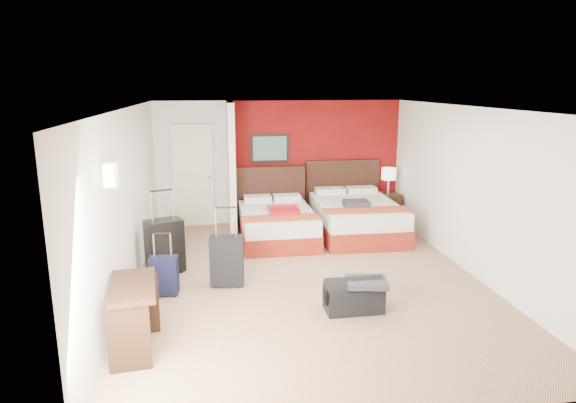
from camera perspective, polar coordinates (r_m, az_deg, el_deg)
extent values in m
plane|color=tan|center=(7.52, 2.21, -8.79)|extent=(6.50, 6.50, 0.00)
cube|color=white|center=(10.30, -1.00, 4.48)|extent=(5.00, 0.04, 2.50)
cube|color=white|center=(7.13, -17.87, -0.12)|extent=(0.04, 6.50, 2.50)
cube|color=black|center=(10.18, -2.09, 6.08)|extent=(0.78, 0.03, 0.58)
cube|color=white|center=(5.54, -19.59, 2.91)|extent=(0.12, 0.20, 0.24)
cube|color=maroon|center=(10.40, 3.13, 4.55)|extent=(3.50, 0.04, 2.50)
cube|color=silver|center=(9.59, -6.46, 3.75)|extent=(0.12, 1.20, 2.50)
cube|color=silver|center=(10.22, -10.75, 2.90)|extent=(0.82, 0.06, 2.05)
cube|color=silver|center=(9.21, -1.26, -2.74)|extent=(1.34, 1.90, 0.57)
cube|color=white|center=(9.60, 7.80, -1.97)|extent=(1.50, 2.14, 0.64)
cube|color=#B40F15|center=(9.04, -0.56, -0.89)|extent=(0.52, 0.72, 0.09)
cube|color=#343439|center=(9.21, 7.78, -0.24)|extent=(0.47, 0.38, 0.11)
cube|color=black|center=(10.53, 11.24, -0.77)|extent=(0.50, 0.50, 0.63)
cylinder|color=white|center=(10.41, 11.38, 2.32)|extent=(0.31, 0.31, 0.53)
cube|color=black|center=(7.84, -13.87, -5.11)|extent=(0.63, 0.52, 0.81)
cube|color=black|center=(7.22, -6.97, -6.90)|extent=(0.49, 0.33, 0.69)
cube|color=black|center=(7.08, -13.93, -8.38)|extent=(0.39, 0.25, 0.51)
cube|color=black|center=(6.51, 7.48, -10.76)|extent=(0.73, 0.40, 0.37)
cube|color=#323237|center=(6.43, 8.97, -9.06)|extent=(0.56, 0.50, 0.07)
cube|color=black|center=(5.72, -17.06, -12.55)|extent=(0.57, 0.98, 0.77)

